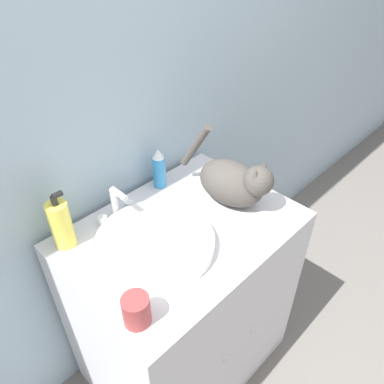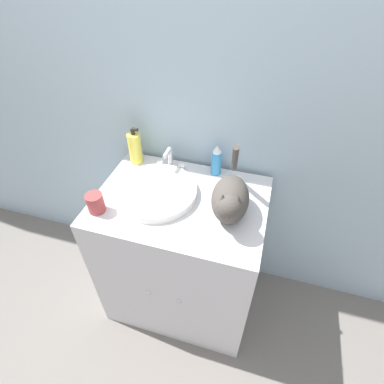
{
  "view_description": "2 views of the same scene",
  "coord_description": "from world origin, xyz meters",
  "views": [
    {
      "loc": [
        -0.64,
        -0.39,
        1.72
      ],
      "look_at": [
        0.03,
        0.27,
        0.98
      ],
      "focal_mm": 35.0,
      "sensor_mm": 36.0,
      "label": 1
    },
    {
      "loc": [
        0.34,
        -0.66,
        1.78
      ],
      "look_at": [
        0.07,
        0.25,
        0.93
      ],
      "focal_mm": 28.0,
      "sensor_mm": 36.0,
      "label": 2
    }
  ],
  "objects": [
    {
      "name": "ground_plane",
      "position": [
        0.0,
        0.0,
        0.0
      ],
      "size": [
        8.0,
        8.0,
        0.0
      ],
      "primitive_type": "plane",
      "color": "slate"
    },
    {
      "name": "wall_back",
      "position": [
        0.0,
        0.62,
        1.25
      ],
      "size": [
        6.0,
        0.05,
        2.5
      ],
      "color": "#9EB7C6",
      "rests_on": "ground_plane"
    },
    {
      "name": "vanity_cabinet",
      "position": [
        0.0,
        0.29,
        0.42
      ],
      "size": [
        0.79,
        0.59,
        0.84
      ],
      "color": "silver",
      "rests_on": "ground_plane"
    },
    {
      "name": "sink_basin",
      "position": [
        -0.12,
        0.29,
        0.86
      ],
      "size": [
        0.38,
        0.38,
        0.04
      ],
      "color": "white",
      "rests_on": "vanity_cabinet"
    },
    {
      "name": "faucet",
      "position": [
        -0.12,
        0.49,
        0.89
      ],
      "size": [
        0.15,
        0.09,
        0.13
      ],
      "color": "silver",
      "rests_on": "vanity_cabinet"
    },
    {
      "name": "cat",
      "position": [
        0.23,
        0.26,
        0.93
      ],
      "size": [
        0.19,
        0.39,
        0.28
      ],
      "rotation": [
        0.0,
        0.0,
        -1.45
      ],
      "color": "#47423D",
      "rests_on": "vanity_cabinet"
    },
    {
      "name": "soap_bottle",
      "position": [
        -0.31,
        0.5,
        0.92
      ],
      "size": [
        0.07,
        0.07,
        0.2
      ],
      "color": "#EADB4C",
      "rests_on": "vanity_cabinet"
    },
    {
      "name": "spray_bottle",
      "position": [
        0.11,
        0.53,
        0.92
      ],
      "size": [
        0.05,
        0.05,
        0.16
      ],
      "color": "#338CCC",
      "rests_on": "vanity_cabinet"
    },
    {
      "name": "cup",
      "position": [
        -0.33,
        0.12,
        0.88
      ],
      "size": [
        0.07,
        0.07,
        0.09
      ],
      "color": "#9E3838",
      "rests_on": "vanity_cabinet"
    }
  ]
}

